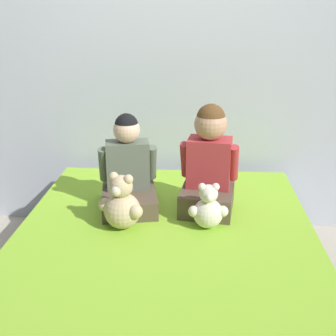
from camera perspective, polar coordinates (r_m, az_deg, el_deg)
The scene contains 7 objects.
ground_plane at distance 2.55m, azimuth -0.38°, elevation -18.41°, with size 14.00×14.00×0.00m, color #B2A899.
wall_behind_bed at distance 3.07m, azimuth 1.05°, elevation 14.07°, with size 8.00×0.06×2.50m.
bed at distance 2.41m, azimuth -0.40°, elevation -13.94°, with size 1.63×1.89×0.49m.
child_on_left at distance 2.50m, azimuth -5.41°, elevation -0.65°, with size 0.38×0.45×0.56m.
child_on_right at distance 2.45m, azimuth 5.55°, elevation 0.49°, with size 0.35×0.37×0.63m.
teddy_bear_held_by_left_child at distance 2.29m, azimuth -6.27°, elevation -5.03°, with size 0.25×0.20×0.32m.
teddy_bear_held_by_right_child at distance 2.30m, azimuth 5.45°, elevation -5.55°, with size 0.22×0.16×0.26m.
Camera 1 is at (0.15, -1.97, 1.62)m, focal length 45.00 mm.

